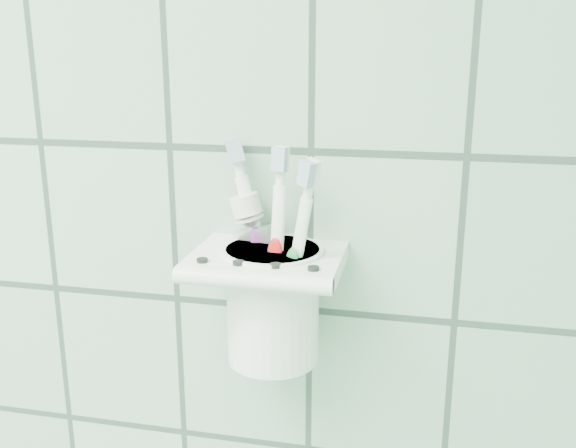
# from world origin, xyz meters

# --- Properties ---
(holder_bracket) EXTENTS (0.13, 0.11, 0.04)m
(holder_bracket) POSITION_xyz_m (0.66, 1.15, 1.31)
(holder_bracket) COLOR white
(holder_bracket) RESTS_ON wall_back
(cup) EXTENTS (0.09, 0.09, 0.11)m
(cup) POSITION_xyz_m (0.67, 1.16, 1.28)
(cup) COLOR white
(cup) RESTS_ON holder_bracket
(toothbrush_pink) EXTENTS (0.06, 0.04, 0.20)m
(toothbrush_pink) POSITION_xyz_m (0.68, 1.16, 1.33)
(toothbrush_pink) COLOR white
(toothbrush_pink) RESTS_ON cup
(toothbrush_blue) EXTENTS (0.02, 0.03, 0.19)m
(toothbrush_blue) POSITION_xyz_m (0.67, 1.14, 1.32)
(toothbrush_blue) COLOR white
(toothbrush_blue) RESTS_ON cup
(toothbrush_orange) EXTENTS (0.04, 0.04, 0.19)m
(toothbrush_orange) POSITION_xyz_m (0.67, 1.15, 1.32)
(toothbrush_orange) COLOR white
(toothbrush_orange) RESTS_ON cup
(toothpaste_tube) EXTENTS (0.07, 0.04, 0.16)m
(toothpaste_tube) POSITION_xyz_m (0.67, 1.18, 1.31)
(toothpaste_tube) COLOR silver
(toothpaste_tube) RESTS_ON cup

